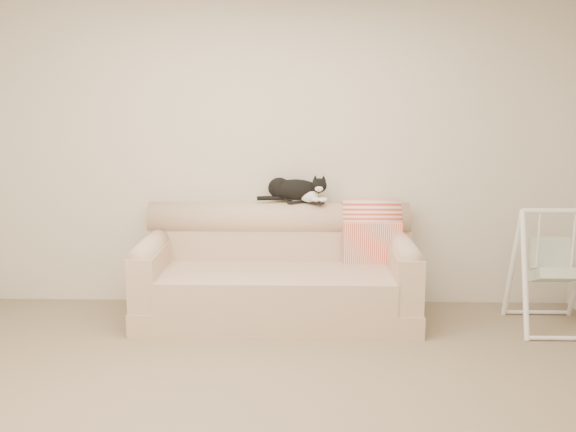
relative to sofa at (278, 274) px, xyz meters
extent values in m
plane|color=#7C6A4E|center=(0.00, -1.62, -0.35)|extent=(5.00, 5.00, 0.00)
cube|color=beige|center=(0.00, 0.38, 0.95)|extent=(5.00, 0.04, 2.60)
cube|color=beige|center=(0.00, -3.62, 0.95)|extent=(5.00, 0.04, 2.60)
cube|color=#B8A08E|center=(0.00, -0.09, -0.26)|extent=(2.20, 0.90, 0.18)
cube|color=#B8A08E|center=(0.00, -0.20, -0.05)|extent=(1.80, 0.68, 0.24)
cube|color=#B8A08E|center=(0.00, 0.25, 0.08)|extent=(2.20, 0.22, 0.50)
cylinder|color=#B8A08E|center=(0.00, 0.25, 0.41)|extent=(2.16, 0.28, 0.28)
cube|color=#B8A08E|center=(-0.99, -0.09, 0.04)|extent=(0.20, 0.88, 0.42)
cylinder|color=#B8A08E|center=(-0.99, -0.09, 0.25)|extent=(0.18, 0.84, 0.18)
cube|color=#B8A08E|center=(0.99, -0.09, 0.04)|extent=(0.20, 0.88, 0.42)
cylinder|color=#B8A08E|center=(0.99, -0.09, 0.25)|extent=(0.18, 0.84, 0.18)
cube|color=black|center=(0.16, 0.24, 0.56)|extent=(0.18, 0.12, 0.02)
cube|color=gray|center=(0.16, 0.24, 0.57)|extent=(0.11, 0.07, 0.01)
cube|color=black|center=(0.30, 0.21, 0.56)|extent=(0.17, 0.14, 0.02)
ellipsoid|color=black|center=(0.14, 0.26, 0.65)|extent=(0.43, 0.26, 0.17)
ellipsoid|color=black|center=(0.00, 0.29, 0.66)|extent=(0.22, 0.20, 0.17)
ellipsoid|color=white|center=(0.25, 0.21, 0.62)|extent=(0.17, 0.13, 0.12)
ellipsoid|color=black|center=(0.33, 0.19, 0.70)|extent=(0.15, 0.15, 0.12)
ellipsoid|color=white|center=(0.33, 0.14, 0.68)|extent=(0.08, 0.06, 0.05)
sphere|color=#BF7272|center=(0.33, 0.12, 0.68)|extent=(0.01, 0.01, 0.01)
cone|color=black|center=(0.30, 0.21, 0.76)|extent=(0.05, 0.06, 0.06)
cone|color=black|center=(0.37, 0.20, 0.76)|extent=(0.07, 0.07, 0.06)
sphere|color=gold|center=(0.30, 0.15, 0.71)|extent=(0.02, 0.02, 0.02)
sphere|color=gold|center=(0.35, 0.14, 0.71)|extent=(0.02, 0.02, 0.02)
ellipsoid|color=white|center=(0.31, 0.16, 0.59)|extent=(0.09, 0.11, 0.04)
ellipsoid|color=white|center=(0.36, 0.15, 0.59)|extent=(0.09, 0.11, 0.04)
cylinder|color=black|center=(-0.07, 0.23, 0.59)|extent=(0.23, 0.08, 0.04)
cylinder|color=red|center=(0.77, 0.25, 0.41)|extent=(0.48, 0.33, 0.33)
cube|color=red|center=(0.77, 0.08, 0.21)|extent=(0.48, 0.09, 0.42)
cylinder|color=white|center=(1.86, -0.35, 0.11)|extent=(0.04, 0.33, 0.93)
cylinder|color=white|center=(1.86, -0.07, 0.11)|extent=(0.04, 0.33, 0.93)
cylinder|color=white|center=(2.12, -0.21, 0.57)|extent=(0.53, 0.04, 0.04)
cylinder|color=white|center=(2.12, -0.50, -0.33)|extent=(0.53, 0.03, 0.03)
cylinder|color=white|center=(2.12, 0.08, -0.33)|extent=(0.53, 0.03, 0.03)
cube|color=white|center=(2.12, -0.24, 0.08)|extent=(0.31, 0.28, 0.18)
cube|color=white|center=(2.12, -0.12, 0.22)|extent=(0.31, 0.14, 0.25)
cylinder|color=white|center=(1.99, -0.21, 0.35)|extent=(0.02, 0.02, 0.44)
cylinder|color=white|center=(2.26, -0.21, 0.35)|extent=(0.02, 0.02, 0.44)
camera|label=1|loc=(0.20, -5.00, 1.43)|focal=40.00mm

